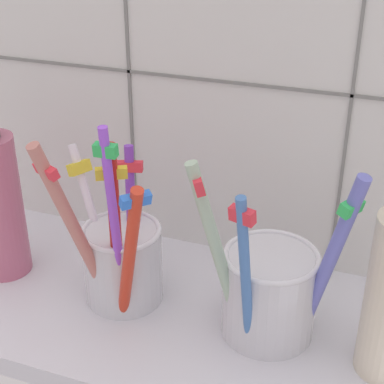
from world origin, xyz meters
TOP-DOWN VIEW (x-y plane):
  - counter_slab at (0.00, 0.00)cm, footprint 64.00×22.00cm
  - tile_wall_back at (0.00, 12.00)cm, footprint 64.00×2.20cm
  - toothbrush_cup_left at (-6.83, -0.72)cm, footprint 11.49×11.10cm
  - toothbrush_cup_right at (6.87, -0.50)cm, footprint 13.44×9.75cm

SIDE VIEW (x-z plane):
  - counter_slab at x=0.00cm, z-range 0.00..2.00cm
  - toothbrush_cup_right at x=6.87cm, z-range -1.99..15.09cm
  - toothbrush_cup_left at x=-6.83cm, z-range -2.60..16.33cm
  - tile_wall_back at x=0.00cm, z-range 0.00..45.00cm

